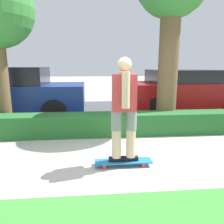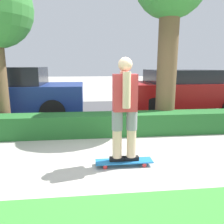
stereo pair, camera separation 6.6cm
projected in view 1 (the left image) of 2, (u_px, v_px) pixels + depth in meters
name	position (u px, v px, depth m)	size (l,w,h in m)	color
ground_plane	(110.00, 162.00, 3.90)	(60.00, 60.00, 0.00)	#ADA89E
street_asphalt	(101.00, 112.00, 7.99)	(12.73, 5.00, 0.01)	#474749
hedge_row	(105.00, 124.00, 5.40)	(12.73, 0.60, 0.53)	#236028
skateboard	(123.00, 161.00, 3.75)	(0.98, 0.24, 0.09)	#1E6BAD
skater_person	(124.00, 108.00, 3.55)	(0.50, 0.45, 1.73)	black
parked_car_front	(13.00, 92.00, 6.92)	(4.48, 1.93, 1.64)	navy
parked_car_middle	(184.00, 91.00, 7.48)	(4.19, 1.99, 1.54)	maroon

